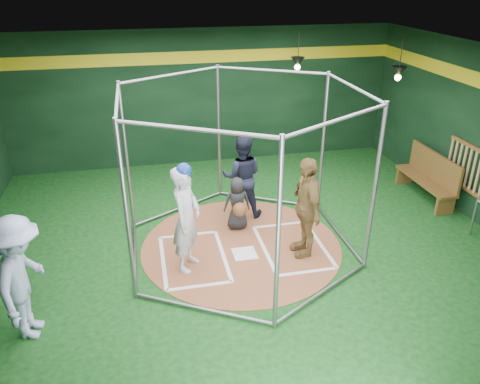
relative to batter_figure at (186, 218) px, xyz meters
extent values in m
cube|color=#0C350E|center=(1.06, 0.47, -1.00)|extent=(10.00, 9.00, 0.02)
cube|color=black|center=(1.06, 0.47, 2.51)|extent=(10.00, 9.00, 0.02)
cube|color=black|center=(1.06, 4.97, 0.76)|extent=(10.00, 0.10, 3.50)
cube|color=black|center=(1.06, -4.03, 0.76)|extent=(10.00, 0.10, 3.50)
cube|color=gold|center=(1.06, 4.94, 1.81)|extent=(10.00, 0.01, 0.30)
cylinder|color=brown|center=(1.06, 0.47, -0.99)|extent=(3.80, 3.80, 0.01)
cube|color=white|center=(1.06, 0.17, -0.97)|extent=(0.43, 0.43, 0.01)
cube|color=white|center=(0.11, 1.07, -0.97)|extent=(1.10, 0.07, 0.01)
cube|color=white|center=(0.11, -0.63, -0.97)|extent=(1.10, 0.07, 0.01)
cube|color=white|center=(-0.44, 0.22, -0.97)|extent=(0.07, 1.70, 0.01)
cube|color=white|center=(0.66, 0.22, -0.97)|extent=(0.07, 1.70, 0.01)
cube|color=white|center=(2.01, 1.07, -0.97)|extent=(1.10, 0.07, 0.01)
cube|color=white|center=(2.01, -0.63, -0.97)|extent=(1.10, 0.07, 0.01)
cube|color=white|center=(1.46, 0.22, -0.97)|extent=(0.07, 1.70, 0.01)
cube|color=white|center=(2.56, 0.22, -0.97)|extent=(0.07, 1.70, 0.01)
cylinder|color=gray|center=(3.05, 1.62, 0.51)|extent=(0.07, 0.07, 3.00)
cylinder|color=gray|center=(1.06, 2.77, 0.51)|extent=(0.07, 0.07, 3.00)
cylinder|color=gray|center=(-0.93, 1.62, 0.51)|extent=(0.07, 0.07, 3.00)
cylinder|color=gray|center=(-0.93, -0.68, 0.51)|extent=(0.07, 0.07, 3.00)
cylinder|color=gray|center=(1.06, -1.83, 0.51)|extent=(0.07, 0.07, 3.00)
cylinder|color=gray|center=(3.05, -0.68, 0.51)|extent=(0.07, 0.07, 3.00)
cylinder|color=gray|center=(2.05, 2.20, 1.96)|extent=(2.02, 1.20, 0.06)
cylinder|color=gray|center=(2.05, 2.20, -0.94)|extent=(2.02, 1.20, 0.06)
cylinder|color=gray|center=(0.06, 2.20, 1.96)|extent=(2.02, 1.20, 0.06)
cylinder|color=gray|center=(0.06, 2.20, -0.94)|extent=(2.02, 1.20, 0.06)
cylinder|color=gray|center=(-0.93, 0.47, 1.96)|extent=(0.06, 2.30, 0.06)
cylinder|color=gray|center=(-0.93, 0.47, -0.94)|extent=(0.06, 2.30, 0.06)
cylinder|color=gray|center=(0.06, -1.25, 1.96)|extent=(2.02, 1.20, 0.06)
cylinder|color=gray|center=(0.06, -1.25, -0.94)|extent=(2.02, 1.20, 0.06)
cylinder|color=gray|center=(2.05, -1.25, 1.96)|extent=(2.02, 1.20, 0.06)
cylinder|color=gray|center=(2.05, -1.25, -0.94)|extent=(2.02, 1.20, 0.06)
cylinder|color=gray|center=(3.05, 0.47, 1.96)|extent=(0.06, 2.30, 0.06)
cylinder|color=gray|center=(3.05, 0.47, -0.94)|extent=(0.06, 2.30, 0.06)
cube|color=brown|center=(6.00, 0.87, 0.51)|extent=(0.05, 1.25, 0.08)
cube|color=brown|center=(6.00, 0.87, -0.39)|extent=(0.05, 1.25, 0.08)
cylinder|color=tan|center=(5.98, 0.48, 0.06)|extent=(0.06, 0.06, 0.85)
cylinder|color=tan|center=(5.98, 0.64, 0.06)|extent=(0.06, 0.06, 0.85)
cylinder|color=tan|center=(5.98, 0.79, 0.06)|extent=(0.06, 0.06, 0.85)
cylinder|color=tan|center=(5.98, 0.95, 0.06)|extent=(0.06, 0.06, 0.85)
cylinder|color=tan|center=(5.98, 1.11, 0.06)|extent=(0.06, 0.06, 0.85)
cylinder|color=tan|center=(5.98, 1.27, 0.06)|extent=(0.06, 0.06, 0.85)
cylinder|color=tan|center=(5.98, 1.42, 0.06)|extent=(0.06, 0.06, 0.85)
cone|color=black|center=(3.26, 4.07, 1.76)|extent=(0.34, 0.34, 0.22)
sphere|color=#FFD899|center=(3.26, 4.07, 1.63)|extent=(0.14, 0.14, 0.14)
cylinder|color=black|center=(3.26, 4.07, 2.11)|extent=(0.02, 0.02, 0.70)
cone|color=black|center=(5.06, 2.47, 1.76)|extent=(0.34, 0.34, 0.22)
sphere|color=#FFD899|center=(5.06, 2.47, 1.63)|extent=(0.14, 0.14, 0.14)
cylinder|color=black|center=(5.06, 2.47, 2.11)|extent=(0.02, 0.02, 0.70)
imported|color=silver|center=(0.00, 0.00, -0.03)|extent=(0.72, 0.83, 1.91)
sphere|color=navy|center=(0.00, 0.00, 0.87)|extent=(0.26, 0.26, 0.26)
imported|color=#A98548|center=(2.14, 0.01, -0.04)|extent=(0.47, 1.11, 1.89)
imported|color=black|center=(1.13, 1.17, -0.43)|extent=(0.55, 0.37, 1.10)
sphere|color=brown|center=(1.13, 0.92, -0.44)|extent=(0.28, 0.28, 0.28)
imported|color=black|center=(1.35, 1.71, -0.10)|extent=(0.99, 0.85, 1.77)
imported|color=#A2B1D6|center=(-2.40, -1.16, -0.05)|extent=(0.84, 1.30, 1.89)
cube|color=brown|center=(5.61, 1.61, -0.56)|extent=(0.44, 1.87, 0.06)
cube|color=brown|center=(5.78, 1.61, -0.21)|extent=(0.06, 1.87, 0.62)
cube|color=brown|center=(5.61, 0.78, -0.78)|extent=(0.41, 0.08, 0.41)
cube|color=brown|center=(5.61, 2.44, -0.78)|extent=(0.41, 0.08, 0.41)
cylinder|color=gray|center=(5.61, -0.09, -0.60)|extent=(0.05, 0.05, 0.78)
camera|label=1|loc=(-0.59, -6.98, 3.82)|focal=35.00mm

